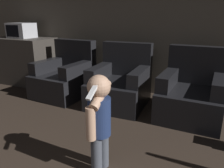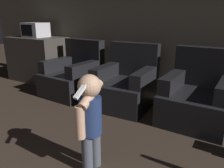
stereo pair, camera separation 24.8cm
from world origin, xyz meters
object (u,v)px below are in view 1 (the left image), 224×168
Objects in this scene: person_toddler at (99,117)px; armchair_middle at (120,84)px; armchair_right at (192,94)px; armchair_left at (65,77)px; microwave at (21,30)px.

armchair_middle is at bearing -156.99° from person_toddler.
armchair_left is at bearing -177.81° from armchair_right.
microwave is (-3.23, 0.28, 0.73)m from armchair_right.
armchair_left and armchair_right have the same top height.
armchair_right is at bearing -5.02° from microwave.
armchair_left is 1.02m from armchair_middle.
person_toddler is 1.94× the size of microwave.
armchair_right is 1.06× the size of person_toddler.
armchair_left is at bearing 177.84° from armchair_middle.
microwave reaches higher than armchair_left.
microwave reaches higher than person_toddler.
microwave reaches higher than armchair_middle.
microwave is (-1.18, 0.28, 0.73)m from armchair_left.
armchair_middle is 1.03m from armchair_right.
armchair_middle is 2.33m from microwave.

